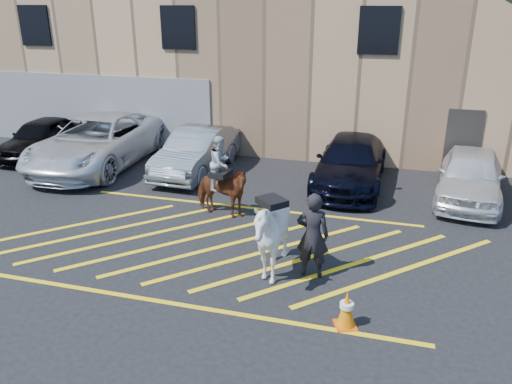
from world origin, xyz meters
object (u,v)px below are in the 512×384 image
(car_white_pickup, at_px, (98,141))
(saddled_white, at_px, (272,235))
(car_white_suv, at_px, (470,175))
(handler, at_px, (313,235))
(mounted_bay, at_px, (221,184))
(car_blue_suv, at_px, (351,162))
(traffic_cone, at_px, (346,309))
(car_black_suv, at_px, (42,137))
(car_silver_sedan, at_px, (197,151))

(car_white_pickup, bearing_deg, saddled_white, -38.70)
(car_white_pickup, bearing_deg, car_white_suv, -1.65)
(handler, relative_size, mounted_bay, 0.84)
(handler, height_order, mounted_bay, mounted_bay)
(car_white_suv, distance_m, handler, 6.67)
(handler, bearing_deg, car_blue_suv, -95.39)
(car_white_suv, distance_m, saddled_white, 7.37)
(car_white_suv, xyz_separation_m, saddled_white, (-4.54, -5.81, 0.22))
(car_white_suv, bearing_deg, traffic_cone, -103.49)
(car_black_suv, xyz_separation_m, traffic_cone, (12.16, -7.70, -0.34))
(car_silver_sedan, distance_m, mounted_bay, 3.86)
(car_black_suv, bearing_deg, car_white_pickup, -13.39)
(traffic_cone, bearing_deg, car_black_suv, 147.67)
(mounted_bay, bearing_deg, car_white_pickup, 151.42)
(car_white_pickup, bearing_deg, handler, -34.71)
(car_blue_suv, bearing_deg, car_white_pickup, -176.09)
(car_white_suv, height_order, mounted_bay, mounted_bay)
(car_blue_suv, distance_m, car_white_suv, 3.51)
(handler, height_order, saddled_white, saddled_white)
(car_silver_sedan, distance_m, car_white_suv, 8.62)
(car_white_suv, relative_size, traffic_cone, 5.99)
(car_blue_suv, distance_m, traffic_cone, 7.65)
(car_black_suv, xyz_separation_m, car_white_suv, (14.98, -0.52, 0.04))
(car_blue_suv, height_order, car_white_suv, car_white_suv)
(mounted_bay, bearing_deg, car_blue_suv, 48.21)
(car_white_pickup, relative_size, car_white_suv, 1.45)
(car_blue_suv, bearing_deg, handler, -91.13)
(car_white_pickup, xyz_separation_m, handler, (8.51, -5.55, 0.06))
(car_white_suv, xyz_separation_m, mounted_bay, (-6.60, -3.06, 0.16))
(saddled_white, bearing_deg, car_white_suv, 52.00)
(car_white_pickup, xyz_separation_m, car_white_suv, (12.23, -0.01, -0.14))
(car_blue_suv, relative_size, saddled_white, 2.16)
(car_silver_sedan, bearing_deg, traffic_cone, -49.66)
(car_blue_suv, xyz_separation_m, mounted_bay, (-3.12, -3.49, 0.17))
(car_black_suv, relative_size, car_blue_suv, 0.82)
(car_black_suv, relative_size, handler, 2.21)
(car_white_pickup, distance_m, handler, 10.16)
(traffic_cone, bearing_deg, car_blue_suv, 95.01)
(car_blue_suv, xyz_separation_m, traffic_cone, (0.67, -7.61, -0.36))
(car_white_pickup, relative_size, traffic_cone, 8.68)
(mounted_bay, relative_size, traffic_cone, 3.06)
(mounted_bay, xyz_separation_m, traffic_cone, (3.79, -4.12, -0.54))
(handler, bearing_deg, car_silver_sedan, -52.83)
(car_white_pickup, relative_size, handler, 3.39)
(traffic_cone, bearing_deg, saddled_white, 141.49)
(car_black_suv, height_order, saddled_white, saddled_white)
(saddled_white, bearing_deg, mounted_bay, 126.93)
(car_black_suv, relative_size, car_silver_sedan, 0.92)
(car_silver_sedan, relative_size, saddled_white, 1.93)
(car_white_pickup, relative_size, car_silver_sedan, 1.41)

